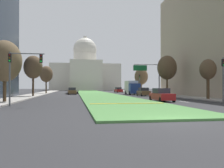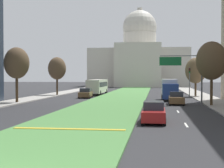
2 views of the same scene
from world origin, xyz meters
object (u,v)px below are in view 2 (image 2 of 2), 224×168
at_px(street_tree_left_mid, 17,63).
at_px(box_truck_delivery, 170,89).
at_px(sedan_midblock, 176,98).
at_px(capitol_building, 139,60).
at_px(street_tree_left_far, 57,69).
at_px(traffic_light_far_right, 190,78).
at_px(overhead_guide_sign, 186,69).
at_px(city_bus, 97,86).
at_px(street_tree_right_far, 196,71).
at_px(sedan_distant, 86,93).
at_px(sedan_far_horizon, 168,90).
at_px(sedan_lead_stopped, 154,112).
at_px(street_tree_right_mid, 212,61).

bearing_deg(street_tree_left_mid, box_truck_delivery, 22.02).
height_order(street_tree_left_mid, sedan_midblock, street_tree_left_mid).
xyz_separation_m(capitol_building, street_tree_left_far, (-12.56, -59.15, -4.07)).
bearing_deg(traffic_light_far_right, sedan_midblock, -102.19).
bearing_deg(overhead_guide_sign, box_truck_delivery, 102.51).
bearing_deg(city_bus, street_tree_left_mid, -108.02).
xyz_separation_m(street_tree_left_far, sedan_midblock, (20.99, -17.10, -4.28)).
height_order(capitol_building, street_tree_right_far, capitol_building).
distance_m(sedan_distant, sedan_far_horizon, 21.59).
xyz_separation_m(sedan_lead_stopped, sedan_distant, (-11.54, 28.79, -0.01)).
distance_m(street_tree_left_far, sedan_midblock, 27.41).
relative_size(capitol_building, street_tree_right_mid, 4.29).
bearing_deg(sedan_distant, street_tree_right_far, 16.98).
distance_m(traffic_light_far_right, sedan_far_horizon, 14.28).
distance_m(street_tree_left_mid, street_tree_left_far, 18.03).
relative_size(sedan_lead_stopped, sedan_far_horizon, 1.04).
xyz_separation_m(traffic_light_far_right, overhead_guide_sign, (-1.83, -14.09, 1.33)).
relative_size(capitol_building, box_truck_delivery, 5.31).
xyz_separation_m(traffic_light_far_right, sedan_distant, (-17.33, -2.51, -2.54)).
bearing_deg(city_bus, box_truck_delivery, -45.64).
xyz_separation_m(capitol_building, box_truck_delivery, (7.86, -68.80, -7.46)).
bearing_deg(sedan_distant, city_bus, 88.36).
bearing_deg(capitol_building, sedan_midblock, -83.69).
relative_size(street_tree_left_far, sedan_far_horizon, 1.59).
relative_size(street_tree_right_far, sedan_far_horizon, 1.53).
distance_m(street_tree_right_mid, sedan_midblock, 6.64).
height_order(overhead_guide_sign, sedan_distant, overhead_guide_sign).
relative_size(street_tree_left_mid, street_tree_right_mid, 0.96).
relative_size(traffic_light_far_right, overhead_guide_sign, 0.80).
xyz_separation_m(traffic_light_far_right, street_tree_right_mid, (1.10, -15.99, 2.23)).
bearing_deg(street_tree_left_mid, city_bus, 71.98).
distance_m(overhead_guide_sign, city_bus, 26.52).
height_order(street_tree_left_mid, box_truck_delivery, street_tree_left_mid).
relative_size(street_tree_left_mid, city_bus, 0.69).
bearing_deg(sedan_far_horizon, box_truck_delivery, -91.35).
relative_size(capitol_building, street_tree_right_far, 4.89).
height_order(traffic_light_far_right, street_tree_right_far, street_tree_right_far).
xyz_separation_m(street_tree_right_far, sedan_lead_stopped, (-7.14, -34.49, -3.85)).
bearing_deg(street_tree_right_mid, street_tree_left_far, 142.43).
bearing_deg(street_tree_left_far, overhead_guide_sign, -38.14).
bearing_deg(sedan_lead_stopped, street_tree_right_mid, 65.79).
bearing_deg(sedan_midblock, street_tree_right_far, 75.68).
height_order(street_tree_right_far, sedan_lead_stopped, street_tree_right_far).
xyz_separation_m(traffic_light_far_right, city_bus, (-17.04, 7.45, -1.54)).
bearing_deg(sedan_far_horizon, sedan_midblock, -89.81).
height_order(overhead_guide_sign, street_tree_right_mid, street_tree_right_mid).
xyz_separation_m(street_tree_right_mid, street_tree_left_far, (-25.07, 19.29, -0.47)).
relative_size(street_tree_left_far, sedan_midblock, 1.66).
height_order(overhead_guide_sign, box_truck_delivery, overhead_guide_sign).
height_order(street_tree_left_mid, sedan_far_horizon, street_tree_left_mid).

